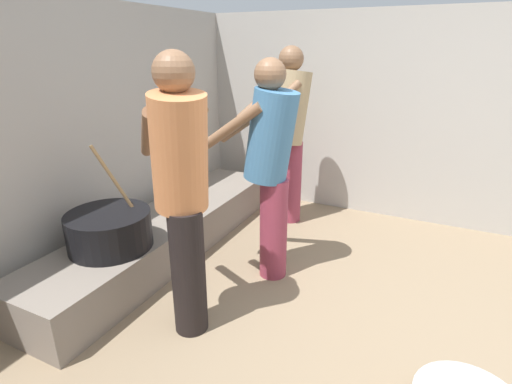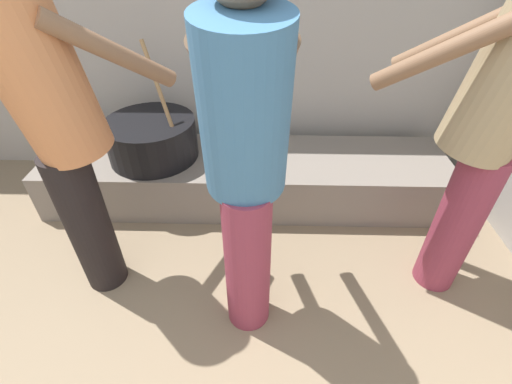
# 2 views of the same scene
# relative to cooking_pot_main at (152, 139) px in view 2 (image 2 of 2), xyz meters

# --- Properties ---
(block_enclosure_rear) EXTENTS (5.00, 0.20, 1.95)m
(block_enclosure_rear) POSITION_rel_cooking_pot_main_xyz_m (-0.13, 0.52, 0.52)
(block_enclosure_rear) COLOR #ADA8A0
(block_enclosure_rear) RESTS_ON ground_plane
(hearth_ledge) EXTENTS (2.63, 0.60, 0.32)m
(hearth_ledge) POSITION_rel_cooking_pot_main_xyz_m (0.59, 0.00, -0.29)
(hearth_ledge) COLOR slate
(hearth_ledge) RESTS_ON ground_plane
(cooking_pot_main) EXTENTS (0.56, 0.56, 0.71)m
(cooking_pot_main) POSITION_rel_cooking_pot_main_xyz_m (0.00, 0.00, 0.00)
(cooking_pot_main) COLOR black
(cooking_pot_main) RESTS_ON hearth_ledge
(cook_in_tan_shirt) EXTENTS (0.74, 0.64, 1.63)m
(cook_in_tan_shirt) POSITION_rel_cooking_pot_main_xyz_m (1.61, -0.67, 0.49)
(cook_in_tan_shirt) COLOR #8C3347
(cook_in_tan_shirt) RESTS_ON ground_plane
(cook_in_orange_shirt) EXTENTS (0.70, 0.70, 1.61)m
(cook_in_orange_shirt) POSITION_rel_cooking_pot_main_xyz_m (-0.10, -0.71, 0.47)
(cook_in_orange_shirt) COLOR black
(cook_in_orange_shirt) RESTS_ON ground_plane
(cook_in_blue_shirt) EXTENTS (0.37, 0.67, 1.56)m
(cook_in_blue_shirt) POSITION_rel_cooking_pot_main_xyz_m (0.64, -0.90, 0.44)
(cook_in_blue_shirt) COLOR #8C3347
(cook_in_blue_shirt) RESTS_ON ground_plane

